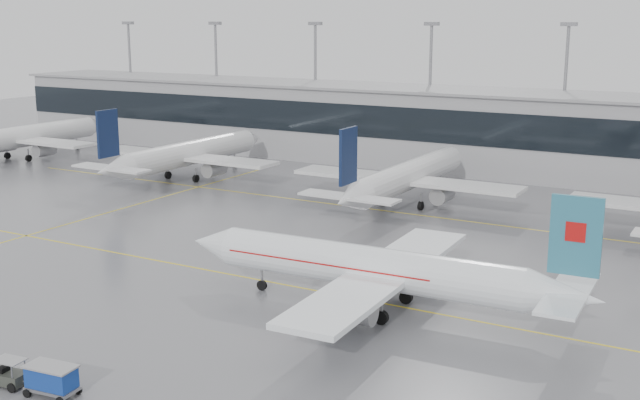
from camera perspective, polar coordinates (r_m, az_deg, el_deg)
The scene contains 14 objects.
ground at distance 73.24m, azimuth -4.69°, elevation -5.62°, with size 320.00×320.00×0.00m, color slate.
taxi_line_main at distance 73.24m, azimuth -4.69°, elevation -5.61°, with size 120.00×0.25×0.01m, color yellow.
taxi_line_north at distance 98.46m, azimuth 5.21°, elevation -0.83°, with size 120.00×0.25×0.01m, color yellow.
taxi_line_cross at distance 102.85m, azimuth -13.81°, elevation -0.57°, with size 0.25×60.00×0.01m, color yellow.
terminal at distance 126.73m, azimuth 11.34°, elevation 4.77°, with size 180.00×15.00×12.00m, color #97979A.
terminal_glass at distance 119.45m, azimuth 10.20°, elevation 5.07°, with size 180.00×0.20×5.00m, color black.
terminal_roof at distance 126.05m, azimuth 11.46°, elevation 7.56°, with size 182.00×16.00×0.40m, color gray.
light_masts at distance 131.64m, azimuth 12.32°, elevation 8.23°, with size 156.40×1.00×22.60m.
air_canada_jet at distance 64.32m, azimuth 4.35°, elevation -4.98°, with size 35.43×28.06×11.02m.
parked_jet_a at distance 143.65m, azimuth -20.42°, elevation 4.21°, with size 29.64×36.96×11.72m.
parked_jet_b at distance 119.12m, azimuth -9.49°, elevation 3.23°, with size 29.64×36.96×11.72m.
parked_jet_c at distance 100.97m, azimuth 6.12°, elevation 1.64°, with size 29.64×36.96×11.72m.
baggage_tug at distance 56.29m, azimuth -21.31°, elevation -11.59°, with size 3.83×1.84×1.83m.
baggage_cart at distance 53.76m, azimuth -18.55°, elevation -11.92°, with size 3.44×2.17×2.01m.
Camera 1 is at (39.57, -57.19, 22.98)m, focal length 45.00 mm.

